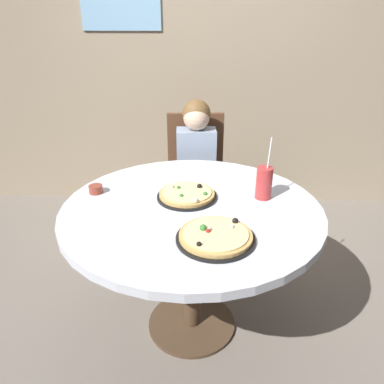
{
  "coord_description": "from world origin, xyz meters",
  "views": [
    {
      "loc": [
        0.06,
        -1.57,
        1.58
      ],
      "look_at": [
        0.0,
        0.05,
        0.8
      ],
      "focal_mm": 34.89,
      "sensor_mm": 36.0,
      "label": 1
    }
  ],
  "objects_px": {
    "soda_cup": "(264,183)",
    "sauce_bowl": "(96,189)",
    "dining_table": "(192,223)",
    "pizza_veggie": "(187,195)",
    "diner_child": "(196,190)",
    "chair_wooden": "(196,174)",
    "pizza_cheese": "(216,236)"
  },
  "relations": [
    {
      "from": "pizza_cheese",
      "to": "sauce_bowl",
      "type": "xyz_separation_m",
      "value": [
        -0.6,
        0.42,
        0.0
      ]
    },
    {
      "from": "sauce_bowl",
      "to": "dining_table",
      "type": "bearing_deg",
      "value": -14.54
    },
    {
      "from": "dining_table",
      "to": "pizza_veggie",
      "type": "xyz_separation_m",
      "value": [
        -0.03,
        0.09,
        0.11
      ]
    },
    {
      "from": "dining_table",
      "to": "pizza_cheese",
      "type": "distance_m",
      "value": 0.33
    },
    {
      "from": "chair_wooden",
      "to": "diner_child",
      "type": "bearing_deg",
      "value": -86.89
    },
    {
      "from": "chair_wooden",
      "to": "soda_cup",
      "type": "bearing_deg",
      "value": -66.44
    },
    {
      "from": "pizza_veggie",
      "to": "pizza_cheese",
      "type": "xyz_separation_m",
      "value": [
        0.13,
        -0.38,
        -0.0
      ]
    },
    {
      "from": "pizza_veggie",
      "to": "chair_wooden",
      "type": "bearing_deg",
      "value": 88.58
    },
    {
      "from": "diner_child",
      "to": "soda_cup",
      "type": "xyz_separation_m",
      "value": [
        0.35,
        -0.63,
        0.35
      ]
    },
    {
      "from": "pizza_veggie",
      "to": "soda_cup",
      "type": "distance_m",
      "value": 0.38
    },
    {
      "from": "dining_table",
      "to": "sauce_bowl",
      "type": "relative_size",
      "value": 17.67
    },
    {
      "from": "dining_table",
      "to": "soda_cup",
      "type": "bearing_deg",
      "value": 16.41
    },
    {
      "from": "pizza_veggie",
      "to": "sauce_bowl",
      "type": "height_order",
      "value": "pizza_veggie"
    },
    {
      "from": "soda_cup",
      "to": "sauce_bowl",
      "type": "height_order",
      "value": "soda_cup"
    },
    {
      "from": "diner_child",
      "to": "sauce_bowl",
      "type": "relative_size",
      "value": 15.46
    },
    {
      "from": "soda_cup",
      "to": "dining_table",
      "type": "bearing_deg",
      "value": -163.59
    },
    {
      "from": "soda_cup",
      "to": "sauce_bowl",
      "type": "bearing_deg",
      "value": 178.32
    },
    {
      "from": "chair_wooden",
      "to": "pizza_cheese",
      "type": "relative_size",
      "value": 2.94
    },
    {
      "from": "chair_wooden",
      "to": "sauce_bowl",
      "type": "relative_size",
      "value": 13.57
    },
    {
      "from": "dining_table",
      "to": "diner_child",
      "type": "height_order",
      "value": "diner_child"
    },
    {
      "from": "diner_child",
      "to": "soda_cup",
      "type": "relative_size",
      "value": 3.52
    },
    {
      "from": "pizza_cheese",
      "to": "soda_cup",
      "type": "height_order",
      "value": "soda_cup"
    },
    {
      "from": "dining_table",
      "to": "chair_wooden",
      "type": "relative_size",
      "value": 1.3
    },
    {
      "from": "dining_table",
      "to": "pizza_veggie",
      "type": "height_order",
      "value": "pizza_veggie"
    },
    {
      "from": "pizza_veggie",
      "to": "diner_child",
      "type": "bearing_deg",
      "value": 87.31
    },
    {
      "from": "dining_table",
      "to": "soda_cup",
      "type": "relative_size",
      "value": 4.02
    },
    {
      "from": "pizza_cheese",
      "to": "soda_cup",
      "type": "xyz_separation_m",
      "value": [
        0.24,
        0.39,
        0.06
      ]
    },
    {
      "from": "chair_wooden",
      "to": "pizza_veggie",
      "type": "xyz_separation_m",
      "value": [
        -0.02,
        -0.83,
        0.24
      ]
    },
    {
      "from": "dining_table",
      "to": "pizza_veggie",
      "type": "distance_m",
      "value": 0.14
    },
    {
      "from": "pizza_cheese",
      "to": "pizza_veggie",
      "type": "bearing_deg",
      "value": 109.51
    },
    {
      "from": "dining_table",
      "to": "pizza_veggie",
      "type": "relative_size",
      "value": 4.16
    },
    {
      "from": "chair_wooden",
      "to": "soda_cup",
      "type": "height_order",
      "value": "soda_cup"
    }
  ]
}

